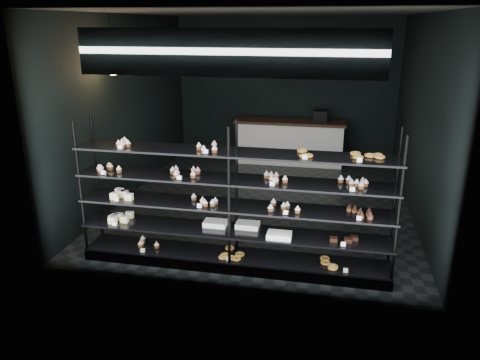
{
  "coord_description": "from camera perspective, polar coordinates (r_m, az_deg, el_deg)",
  "views": [
    {
      "loc": [
        1.16,
        -7.82,
        3.04
      ],
      "look_at": [
        -0.06,
        -1.9,
        1.01
      ],
      "focal_mm": 35.0,
      "sensor_mm": 36.0,
      "label": 1
    }
  ],
  "objects": [
    {
      "name": "room",
      "position": [
        8.03,
        3.16,
        8.21
      ],
      "size": [
        5.01,
        6.01,
        3.2
      ],
      "color": "black",
      "rests_on": "ground"
    },
    {
      "name": "display_shelf",
      "position": [
        6.01,
        -1.06,
        -5.1
      ],
      "size": [
        4.0,
        0.5,
        1.91
      ],
      "color": "black",
      "rests_on": "room"
    },
    {
      "name": "signage",
      "position": [
        5.03,
        -1.78,
        15.24
      ],
      "size": [
        3.3,
        0.05,
        0.5
      ],
      "color": "#0F0B3B",
      "rests_on": "room"
    },
    {
      "name": "pendant_lamp",
      "position": [
        7.5,
        -15.26,
        13.43
      ],
      "size": [
        0.32,
        0.32,
        0.89
      ],
      "color": "black",
      "rests_on": "room"
    },
    {
      "name": "service_counter",
      "position": [
        10.67,
        6.1,
        4.71
      ],
      "size": [
        2.46,
        0.65,
        1.23
      ],
      "color": "silver",
      "rests_on": "room"
    }
  ]
}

